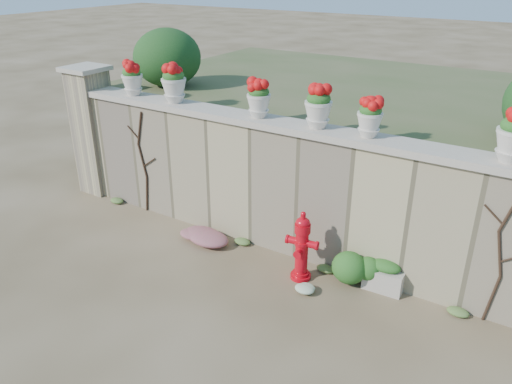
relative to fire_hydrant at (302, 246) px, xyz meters
The scene contains 18 objects.
ground 1.49m from the fire_hydrant, 122.94° to the right, with size 80.00×80.00×0.00m, color brown.
stone_wall 1.09m from the fire_hydrant, 139.69° to the left, with size 8.00×0.40×2.00m, color tan.
wall_cap 1.80m from the fire_hydrant, 139.69° to the left, with size 8.10×0.52×0.10m, color beige.
gate_pillar 5.00m from the fire_hydrant, behind, with size 0.72×0.72×2.48m.
raised_fill 3.94m from the fire_hydrant, 101.09° to the left, with size 9.00×6.00×2.00m, color #384C23.
back_shrub_left 4.80m from the fire_hydrant, 155.06° to the left, with size 1.30×1.30×1.10m, color #143814.
vine_left 3.48m from the fire_hydrant, behind, with size 0.60×0.04×1.91m.
vine_right 2.55m from the fire_hydrant, ahead, with size 0.60×0.04×1.91m.
fire_hydrant is the anchor object (origin of this frame).
planter_box 1.23m from the fire_hydrant, 19.16° to the left, with size 0.56×0.34×0.46m.
green_shrub 0.85m from the fire_hydrant, 18.52° to the left, with size 0.65×0.59×0.62m, color #1E5119.
magenta_clump 1.91m from the fire_hydrant, behind, with size 0.93×0.62×0.25m, color #C52772.
white_flowers 0.58m from the fire_hydrant, 59.93° to the right, with size 0.46×0.36×0.16m, color white.
urn_pot_0 4.19m from the fire_hydrant, behind, with size 0.37×0.37×0.57m.
urn_pot_1 3.40m from the fire_hydrant, 167.01° to the left, with size 0.41×0.41×0.64m.
urn_pot_2 2.25m from the fire_hydrant, 150.49° to the left, with size 0.36×0.36×0.56m.
urn_pot_3 1.97m from the fire_hydrant, 103.70° to the left, with size 0.39×0.39×0.60m.
urn_pot_4 2.02m from the fire_hydrant, 47.02° to the left, with size 0.34×0.34×0.53m.
Camera 1 is at (3.47, -4.38, 4.22)m, focal length 35.00 mm.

